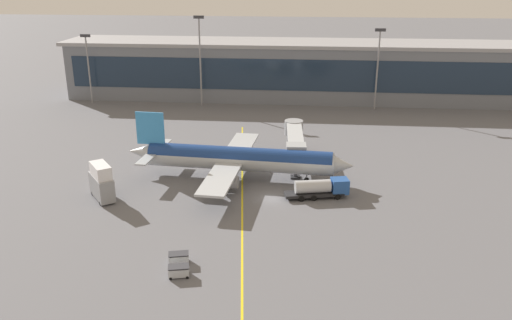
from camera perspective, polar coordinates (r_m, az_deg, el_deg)
ground_plane at (r=89.80m, az=1.68°, el=-4.18°), size 700.00×700.00×0.00m
apron_lead_in_line at (r=92.08m, az=-1.50°, el=-3.54°), size 9.89×79.46×0.01m
terminal_building at (r=158.87m, az=9.37°, el=9.47°), size 163.88×19.34×16.63m
main_airliner at (r=96.77m, az=-1.97°, el=0.16°), size 42.23×33.33×11.95m
jet_bridge at (r=104.99m, az=4.20°, el=2.29°), size 4.73×19.28×6.61m
fuel_tanker at (r=90.17m, az=7.02°, el=-3.01°), size 11.08×4.69×3.25m
catering_lift at (r=92.19m, az=-16.33°, el=-2.29°), size 6.10×6.93×6.30m
baggage_cart_0 at (r=68.92m, az=-8.33°, el=-11.75°), size 2.93×2.14×1.48m
baggage_cart_1 at (r=71.67m, az=-8.33°, el=-10.41°), size 2.93×2.14×1.48m
apron_light_mast_0 at (r=158.56m, az=-17.66°, el=10.00°), size 2.80×0.50×19.44m
apron_light_mast_1 at (r=148.64m, az=-6.06°, el=11.26°), size 2.80×0.50×24.70m
apron_light_mast_2 at (r=147.17m, az=13.00°, el=10.19°), size 2.80×0.50×21.84m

